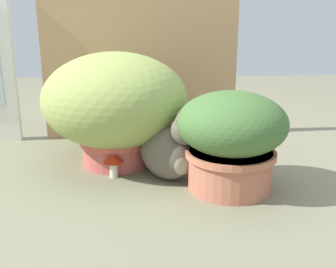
{
  "coord_description": "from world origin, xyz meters",
  "views": [
    {
      "loc": [
        -0.02,
        -1.52,
        0.62
      ],
      "look_at": [
        0.08,
        -0.01,
        0.18
      ],
      "focal_mm": 41.75,
      "sensor_mm": 36.0,
      "label": 1
    }
  ],
  "objects_px": {
    "cat": "(169,150)",
    "mushroom_ornament_red": "(113,161)",
    "leafy_planter": "(231,137)",
    "grass_planter": "(115,103)"
  },
  "relations": [
    {
      "from": "cat",
      "to": "mushroom_ornament_red",
      "type": "xyz_separation_m",
      "value": [
        -0.23,
        0.04,
        -0.05
      ]
    },
    {
      "from": "leafy_planter",
      "to": "cat",
      "type": "bearing_deg",
      "value": 154.22
    },
    {
      "from": "cat",
      "to": "mushroom_ornament_red",
      "type": "distance_m",
      "value": 0.23
    },
    {
      "from": "leafy_planter",
      "to": "cat",
      "type": "distance_m",
      "value": 0.26
    },
    {
      "from": "grass_planter",
      "to": "mushroom_ornament_red",
      "type": "distance_m",
      "value": 0.26
    },
    {
      "from": "leafy_planter",
      "to": "cat",
      "type": "xyz_separation_m",
      "value": [
        -0.22,
        0.11,
        -0.08
      ]
    },
    {
      "from": "grass_planter",
      "to": "cat",
      "type": "distance_m",
      "value": 0.33
    },
    {
      "from": "mushroom_ornament_red",
      "to": "grass_planter",
      "type": "bearing_deg",
      "value": 87.68
    },
    {
      "from": "leafy_planter",
      "to": "mushroom_ornament_red",
      "type": "height_order",
      "value": "leafy_planter"
    },
    {
      "from": "grass_planter",
      "to": "leafy_planter",
      "type": "distance_m",
      "value": 0.54
    }
  ]
}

